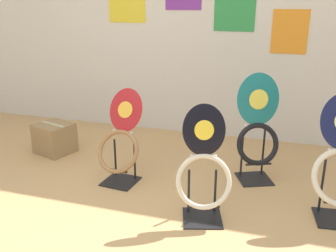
% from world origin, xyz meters
% --- Properties ---
extents(ground_plane, '(14.00, 14.00, 0.00)m').
position_xyz_m(ground_plane, '(0.00, 0.00, 0.00)').
color(ground_plane, tan).
extents(wall_back, '(8.00, 0.07, 2.60)m').
position_xyz_m(wall_back, '(0.00, 2.31, 1.30)').
color(wall_back, silver).
rests_on(wall_back, ground_plane).
extents(toilet_seat_display_teal_sax, '(0.41, 0.37, 0.95)m').
position_xyz_m(toilet_seat_display_teal_sax, '(0.98, 1.23, 0.43)').
color(toilet_seat_display_teal_sax, black).
rests_on(toilet_seat_display_teal_sax, ground_plane).
extents(toilet_seat_display_jazz_black, '(0.43, 0.35, 0.84)m').
position_xyz_m(toilet_seat_display_jazz_black, '(0.67, 0.48, 0.39)').
color(toilet_seat_display_jazz_black, black).
rests_on(toilet_seat_display_jazz_black, ground_plane).
extents(toilet_seat_display_crimson_swirl, '(0.40, 0.39, 0.80)m').
position_xyz_m(toilet_seat_display_crimson_swirl, '(-0.14, 0.85, 0.35)').
color(toilet_seat_display_crimson_swirl, black).
rests_on(toilet_seat_display_crimson_swirl, ground_plane).
extents(storage_box, '(0.43, 0.41, 0.31)m').
position_xyz_m(storage_box, '(-1.07, 1.25, 0.15)').
color(storage_box, '#93754C').
rests_on(storage_box, ground_plane).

